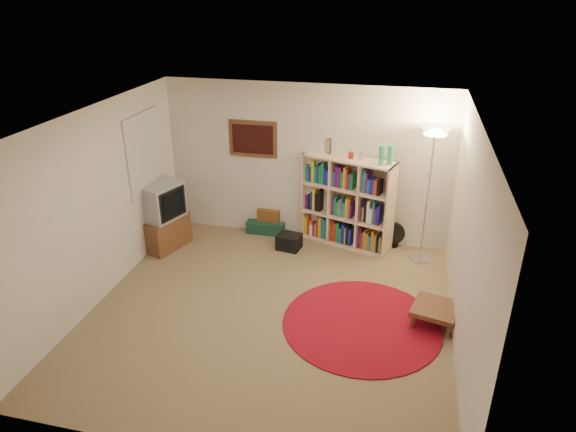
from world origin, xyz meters
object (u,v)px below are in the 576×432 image
(bookshelf, at_px, (346,203))
(floor_lamp, at_px, (433,153))
(side_table, at_px, (435,309))
(tv_stand, at_px, (162,217))
(suitcase, at_px, (267,225))
(floor_fan, at_px, (393,235))

(bookshelf, height_order, floor_lamp, floor_lamp)
(floor_lamp, bearing_deg, bookshelf, 166.60)
(bookshelf, relative_size, side_table, 2.71)
(tv_stand, xyz_separation_m, suitcase, (1.43, 0.91, -0.41))
(floor_lamp, bearing_deg, suitcase, 170.62)
(floor_fan, bearing_deg, tv_stand, -178.27)
(bookshelf, bearing_deg, floor_lamp, 4.10)
(suitcase, bearing_deg, bookshelf, -5.68)
(bookshelf, height_order, side_table, bookshelf)
(floor_lamp, relative_size, tv_stand, 1.91)
(tv_stand, distance_m, suitcase, 1.75)
(tv_stand, height_order, suitcase, tv_stand)
(bookshelf, distance_m, floor_fan, 0.91)
(floor_fan, distance_m, suitcase, 2.10)
(floor_fan, relative_size, suitcase, 0.65)
(floor_fan, xyz_separation_m, tv_stand, (-3.53, -0.82, 0.31))
(floor_lamp, distance_m, floor_fan, 1.58)
(side_table, bearing_deg, bookshelf, 125.96)
(floor_fan, relative_size, tv_stand, 0.39)
(bookshelf, bearing_deg, floor_fan, 20.69)
(bookshelf, height_order, suitcase, bookshelf)
(floor_lamp, relative_size, side_table, 3.19)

